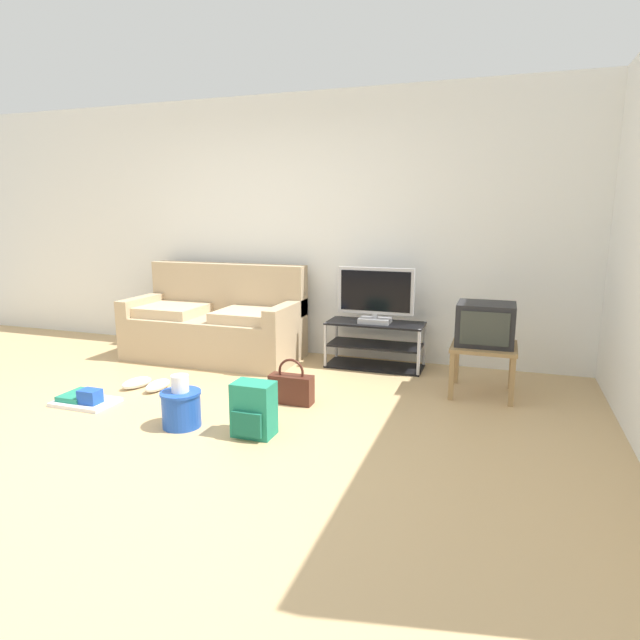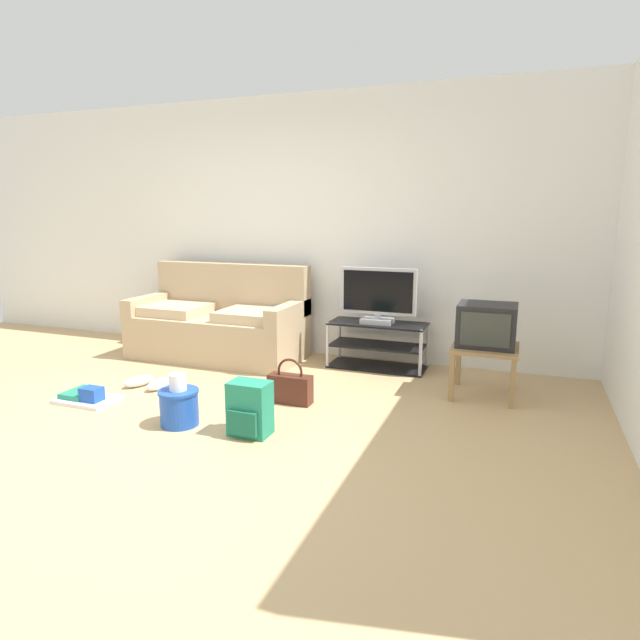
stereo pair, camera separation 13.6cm
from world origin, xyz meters
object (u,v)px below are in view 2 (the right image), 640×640
backpack (250,409)px  couch (220,324)px  side_table (485,354)px  floor_tray (87,396)px  handbag (290,388)px  sneakers_pair (149,382)px  flat_tv (378,296)px  crt_tv (487,325)px  cleaning_bucket (179,404)px  tv_stand (377,345)px

backpack → couch: bearing=137.8°
couch → side_table: size_ratio=3.39×
backpack → floor_tray: (-1.56, 0.11, -0.14)m
handbag → sneakers_pair: 1.32m
couch → flat_tv: 1.72m
flat_tv → crt_tv: bearing=-23.6°
crt_tv → side_table: bearing=-90.0°
couch → flat_tv: size_ratio=2.41×
backpack → cleaning_bucket: cleaning_bucket is taller
couch → tv_stand: bearing=5.9°
crt_tv → flat_tv: bearing=156.4°
handbag → tv_stand: bearing=72.1°
flat_tv → side_table: 1.20m
couch → handbag: 1.67m
tv_stand → handbag: tv_stand is taller
handbag → cleaning_bucket: (-0.56, -0.70, 0.03)m
handbag → sneakers_pair: bearing=-176.2°
couch → side_table: couch is taller
backpack → flat_tv: bearing=89.4°
sneakers_pair → side_table: bearing=16.6°
side_table → cleaning_bucket: size_ratio=1.38×
side_table → cleaning_bucket: 2.47m
tv_stand → side_table: 1.16m
cleaning_bucket → sneakers_pair: cleaning_bucket is taller
couch → backpack: 2.15m
crt_tv → sneakers_pair: bearing=-163.1°
couch → crt_tv: size_ratio=3.86×
handbag → floor_tray: bearing=-160.3°
crt_tv → cleaning_bucket: bearing=-144.1°
crt_tv → backpack: size_ratio=1.22×
flat_tv → cleaning_bucket: bearing=-116.8°
cleaning_bucket → flat_tv: bearing=63.2°
couch → side_table: 2.73m
side_table → handbag: size_ratio=1.42×
side_table → cleaning_bucket: side_table is taller
couch → crt_tv: bearing=-6.4°
crt_tv → sneakers_pair: 2.93m
backpack → floor_tray: backpack is taller
handbag → backpack: bearing=-90.3°
backpack → floor_tray: size_ratio=0.79×
cleaning_bucket → sneakers_pair: (-0.75, 0.61, -0.11)m
couch → tv_stand: (1.67, 0.17, -0.13)m
tv_stand → floor_tray: 2.65m
handbag → cleaning_bucket: bearing=-128.8°
side_table → tv_stand: bearing=154.6°
crt_tv → tv_stand: bearing=155.4°
tv_stand → backpack: (-0.40, -1.90, -0.04)m
couch → sneakers_pair: couch is taller
side_table → floor_tray: bearing=-156.7°
flat_tv → backpack: flat_tv is taller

